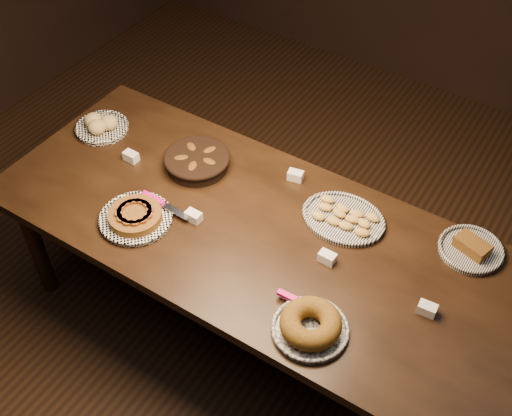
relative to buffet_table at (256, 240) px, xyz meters
The scene contains 9 objects.
ground 0.68m from the buffet_table, ahead, with size 5.00×5.00×0.00m, color black.
buffet_table is the anchor object (origin of this frame).
apple_tart_plate 0.53m from the buffet_table, 152.82° to the right, with size 0.36×0.32×0.06m.
madeleine_platter 0.40m from the buffet_table, 40.17° to the left, with size 0.37×0.30×0.04m.
bundt_cake_plate 0.57m from the buffet_table, 35.76° to the right, with size 0.33×0.29×0.09m.
croissant_basket 0.50m from the buffet_table, 157.50° to the left, with size 0.32×0.32×0.08m.
bread_roll_plate 1.03m from the buffet_table, behind, with size 0.27×0.27×0.08m.
loaf_plate 0.91m from the buffet_table, 24.69° to the left, with size 0.27×0.27×0.06m.
tent_cards 0.12m from the buffet_table, 70.49° to the left, with size 1.60×0.52×0.04m.
Camera 1 is at (1.01, -1.56, 2.79)m, focal length 45.00 mm.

